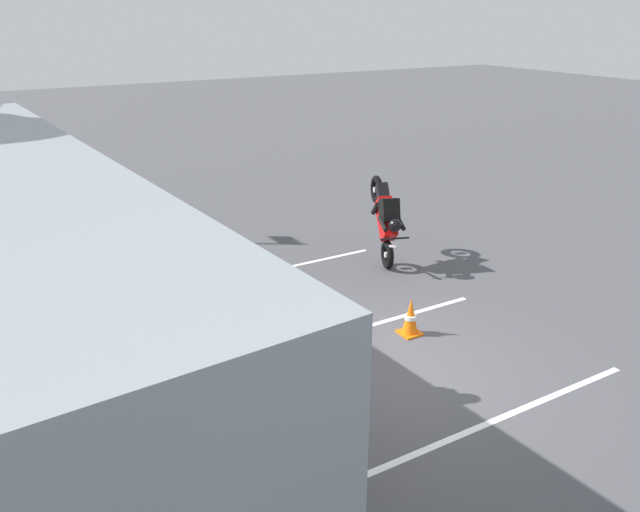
# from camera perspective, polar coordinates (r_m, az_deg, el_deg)

# --- Properties ---
(ground_plane) EXTENTS (80.00, 80.00, 0.00)m
(ground_plane) POSITION_cam_1_polar(r_m,az_deg,el_deg) (9.36, 5.93, -10.56)
(ground_plane) COLOR #4C4C51
(tour_bus) EXTENTS (11.13, 3.33, 3.25)m
(tour_bus) POSITION_cam_1_polar(r_m,az_deg,el_deg) (8.80, -25.79, -2.84)
(tour_bus) COLOR #8C939E
(tour_bus) RESTS_ON ground_plane
(spectator_far_left) EXTENTS (0.58, 0.37, 1.82)m
(spectator_far_left) POSITION_cam_1_polar(r_m,az_deg,el_deg) (8.33, -1.81, -6.05)
(spectator_far_left) COLOR #473823
(spectator_far_left) RESTS_ON ground_plane
(spectator_left) EXTENTS (0.58, 0.36, 1.70)m
(spectator_left) POSITION_cam_1_polar(r_m,az_deg,el_deg) (9.20, -7.81, -4.12)
(spectator_left) COLOR black
(spectator_left) RESTS_ON ground_plane
(spectator_centre) EXTENTS (0.57, 0.33, 1.65)m
(spectator_centre) POSITION_cam_1_polar(r_m,az_deg,el_deg) (10.25, -8.76, -1.60)
(spectator_centre) COLOR #473823
(spectator_centre) RESTS_ON ground_plane
(parked_motorcycle_silver) EXTENTS (2.04, 0.63, 0.99)m
(parked_motorcycle_silver) POSITION_cam_1_polar(r_m,az_deg,el_deg) (7.62, -3.11, -14.42)
(parked_motorcycle_silver) COLOR black
(parked_motorcycle_silver) RESTS_ON ground_plane
(stunt_motorcycle) EXTENTS (1.86, 0.93, 1.83)m
(stunt_motorcycle) POSITION_cam_1_polar(r_m,az_deg,el_deg) (12.80, 5.96, 3.57)
(stunt_motorcycle) COLOR black
(stunt_motorcycle) RESTS_ON ground_plane
(traffic_cone) EXTENTS (0.34, 0.34, 0.63)m
(traffic_cone) POSITION_cam_1_polar(r_m,az_deg,el_deg) (10.34, 8.18, -5.47)
(traffic_cone) COLOR orange
(traffic_cone) RESTS_ON ground_plane
(bay_line_b) EXTENTS (0.13, 4.94, 0.01)m
(bay_line_b) POSITION_cam_1_polar(r_m,az_deg,el_deg) (8.69, 15.51, -14.13)
(bay_line_b) COLOR white
(bay_line_b) RESTS_ON ground_plane
(bay_line_c) EXTENTS (0.13, 4.40, 0.01)m
(bay_line_c) POSITION_cam_1_polar(r_m,az_deg,el_deg) (10.60, 4.15, -6.40)
(bay_line_c) COLOR white
(bay_line_c) RESTS_ON ground_plane
(bay_line_d) EXTENTS (0.13, 4.03, 0.01)m
(bay_line_d) POSITION_cam_1_polar(r_m,az_deg,el_deg) (12.93, -3.22, -1.07)
(bay_line_d) COLOR white
(bay_line_d) RESTS_ON ground_plane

